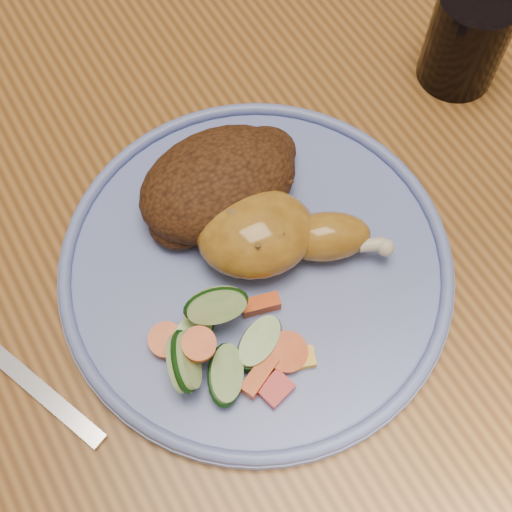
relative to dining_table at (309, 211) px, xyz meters
name	(u,v)px	position (x,y,z in m)	size (l,w,h in m)	color
ground	(284,393)	(0.00, 0.00, -0.67)	(4.00, 4.00, 0.00)	brown
dining_table	(309,211)	(0.00, 0.00, 0.00)	(0.90, 1.40, 0.75)	#945E27
plate	(256,268)	(-0.09, -0.06, 0.09)	(0.31, 0.31, 0.01)	#6577C3
plate_rim	(256,262)	(-0.09, -0.06, 0.10)	(0.30, 0.30, 0.01)	#6577C3
chicken_leg	(273,234)	(-0.08, -0.06, 0.12)	(0.14, 0.11, 0.05)	#B07A25
rice_pilaf	(221,183)	(-0.09, 0.00, 0.12)	(0.14, 0.09, 0.06)	#432410
vegetable_pile	(221,345)	(-0.15, -0.11, 0.11)	(0.11, 0.10, 0.05)	#A50A05
fork	(17,371)	(-0.29, -0.04, 0.09)	(0.07, 0.16, 0.00)	silver
drinking_glass	(467,38)	(0.16, 0.02, 0.13)	(0.07, 0.07, 0.09)	black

